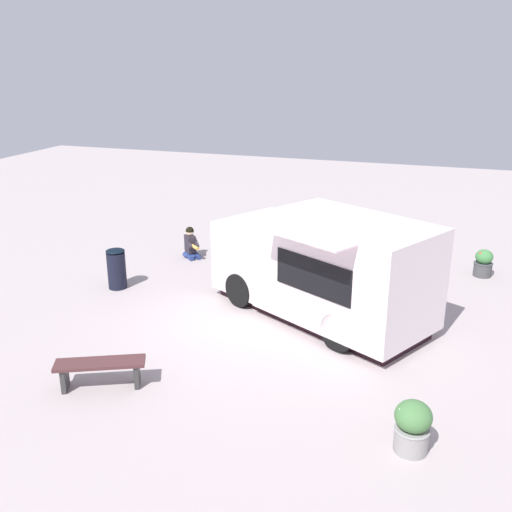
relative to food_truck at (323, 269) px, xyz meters
name	(u,v)px	position (x,y,z in m)	size (l,w,h in m)	color
ground_plane	(270,321)	(-0.57, 0.98, -1.08)	(40.00, 40.00, 0.00)	#AC9F9E
food_truck	(323,269)	(0.00, 0.00, 0.00)	(4.26, 5.21, 2.27)	silver
person_customer	(191,245)	(2.68, 4.32, -0.74)	(0.71, 0.75, 0.86)	navy
planter_flowering_near	(412,426)	(-4.00, -2.19, -0.67)	(0.53, 0.53, 0.79)	gray
planter_flowering_far	(483,263)	(3.72, -3.34, -0.74)	(0.47, 0.47, 0.70)	#434445
plaza_bench	(100,368)	(-3.96, 2.91, -0.72)	(1.01, 1.52, 0.49)	#4B2B2C
trash_bin	(117,268)	(0.03, 5.04, -0.59)	(0.45, 0.45, 0.99)	black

